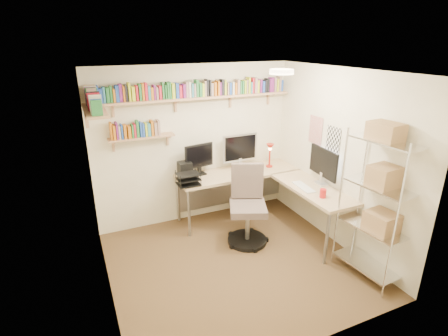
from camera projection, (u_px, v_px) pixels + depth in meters
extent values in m
plane|color=#47341E|center=(235.00, 263.00, 4.71)|extent=(3.20, 3.20, 0.00)
cube|color=beige|center=(195.00, 145.00, 5.56)|extent=(3.20, 0.04, 2.50)
cube|color=beige|center=(100.00, 200.00, 3.66)|extent=(0.04, 3.00, 2.50)
cube|color=beige|center=(339.00, 160.00, 4.89)|extent=(0.04, 3.00, 2.50)
cube|color=beige|center=(313.00, 236.00, 2.99)|extent=(3.20, 0.04, 2.50)
cube|color=white|center=(238.00, 72.00, 3.84)|extent=(3.20, 3.00, 0.04)
cube|color=silver|center=(316.00, 130.00, 5.25)|extent=(0.01, 0.30, 0.42)
cube|color=silver|center=(333.00, 140.00, 4.93)|extent=(0.01, 0.28, 0.38)
cylinder|color=#FFEAC6|center=(282.00, 72.00, 4.29)|extent=(0.30, 0.30, 0.06)
cube|color=tan|center=(197.00, 98.00, 5.18)|extent=(3.05, 0.25, 0.03)
cube|color=tan|center=(94.00, 110.00, 4.26)|extent=(0.25, 1.00, 0.03)
cube|color=tan|center=(142.00, 137.00, 5.06)|extent=(0.95, 0.20, 0.02)
cube|color=tan|center=(113.00, 108.00, 4.80)|extent=(0.03, 0.20, 0.20)
cube|color=tan|center=(176.00, 103.00, 5.15)|extent=(0.03, 0.20, 0.20)
cube|color=tan|center=(231.00, 99.00, 5.49)|extent=(0.03, 0.20, 0.20)
cube|color=tan|center=(269.00, 96.00, 5.76)|extent=(0.03, 0.20, 0.20)
cube|color=#6E1D6A|center=(92.00, 96.00, 4.58)|extent=(0.04, 0.15, 0.20)
cube|color=black|center=(95.00, 96.00, 4.60)|extent=(0.03, 0.13, 0.18)
cube|color=#2047AA|center=(97.00, 94.00, 4.61)|extent=(0.03, 0.14, 0.23)
cube|color=#2047AA|center=(101.00, 96.00, 4.63)|extent=(0.04, 0.12, 0.19)
cube|color=teal|center=(104.00, 95.00, 4.64)|extent=(0.03, 0.13, 0.21)
cube|color=#246E35|center=(107.00, 95.00, 4.66)|extent=(0.04, 0.14, 0.20)
cube|color=#246E35|center=(111.00, 94.00, 4.68)|extent=(0.03, 0.12, 0.22)
cube|color=#BB6416|center=(114.00, 96.00, 4.70)|extent=(0.03, 0.13, 0.18)
cube|color=#2047AA|center=(117.00, 94.00, 4.71)|extent=(0.04, 0.13, 0.22)
cube|color=#6E1D6A|center=(120.00, 93.00, 4.72)|extent=(0.04, 0.12, 0.24)
cube|color=#BB6416|center=(123.00, 94.00, 4.74)|extent=(0.02, 0.13, 0.21)
cube|color=black|center=(126.00, 93.00, 4.75)|extent=(0.03, 0.14, 0.22)
cube|color=#B7C725|center=(129.00, 92.00, 4.76)|extent=(0.03, 0.13, 0.25)
cube|color=#B7C725|center=(133.00, 94.00, 4.79)|extent=(0.04, 0.13, 0.19)
cube|color=red|center=(137.00, 93.00, 4.81)|extent=(0.03, 0.11, 0.21)
cube|color=#246E35|center=(140.00, 92.00, 4.82)|extent=(0.03, 0.13, 0.23)
cube|color=#BB6416|center=(143.00, 92.00, 4.84)|extent=(0.03, 0.12, 0.23)
cube|color=red|center=(146.00, 91.00, 4.85)|extent=(0.04, 0.12, 0.24)
cube|color=teal|center=(149.00, 93.00, 4.87)|extent=(0.04, 0.13, 0.19)
cube|color=#BB6416|center=(151.00, 93.00, 4.89)|extent=(0.03, 0.14, 0.17)
cube|color=#6E1D6A|center=(154.00, 92.00, 4.90)|extent=(0.02, 0.14, 0.20)
cube|color=gray|center=(157.00, 93.00, 4.92)|extent=(0.03, 0.12, 0.17)
cube|color=red|center=(160.00, 92.00, 4.94)|extent=(0.03, 0.12, 0.19)
cube|color=#246E35|center=(163.00, 91.00, 4.94)|extent=(0.03, 0.11, 0.23)
cube|color=#246E35|center=(165.00, 92.00, 4.97)|extent=(0.02, 0.11, 0.20)
cube|color=#246E35|center=(167.00, 90.00, 4.97)|extent=(0.03, 0.14, 0.23)
cube|color=#246E35|center=(170.00, 90.00, 4.98)|extent=(0.02, 0.12, 0.23)
cube|color=#B7C725|center=(173.00, 91.00, 5.00)|extent=(0.04, 0.13, 0.21)
cube|color=#2047AA|center=(176.00, 90.00, 5.03)|extent=(0.04, 0.15, 0.21)
cube|color=red|center=(180.00, 91.00, 5.05)|extent=(0.04, 0.13, 0.18)
cube|color=#6E1D6A|center=(183.00, 91.00, 5.07)|extent=(0.04, 0.15, 0.19)
cube|color=gray|center=(186.00, 90.00, 5.08)|extent=(0.04, 0.12, 0.22)
cube|color=beige|center=(189.00, 89.00, 5.10)|extent=(0.03, 0.13, 0.22)
cube|color=teal|center=(192.00, 90.00, 5.12)|extent=(0.03, 0.13, 0.20)
cube|color=gray|center=(194.00, 90.00, 5.13)|extent=(0.03, 0.12, 0.19)
cube|color=#246E35|center=(196.00, 88.00, 5.14)|extent=(0.04, 0.13, 0.24)
cube|color=#246E35|center=(199.00, 90.00, 5.16)|extent=(0.04, 0.15, 0.20)
cube|color=#B7C725|center=(202.00, 90.00, 5.18)|extent=(0.03, 0.15, 0.19)
cube|color=gray|center=(204.00, 88.00, 5.19)|extent=(0.03, 0.12, 0.22)
cube|color=black|center=(206.00, 88.00, 5.20)|extent=(0.03, 0.12, 0.25)
cube|color=black|center=(209.00, 88.00, 5.21)|extent=(0.02, 0.15, 0.24)
cube|color=gray|center=(211.00, 89.00, 5.24)|extent=(0.04, 0.12, 0.19)
cube|color=#BB6416|center=(214.00, 89.00, 5.26)|extent=(0.04, 0.12, 0.20)
cube|color=#BB6416|center=(217.00, 88.00, 5.27)|extent=(0.03, 0.15, 0.22)
cube|color=#6E1D6A|center=(219.00, 89.00, 5.29)|extent=(0.03, 0.11, 0.19)
cube|color=black|center=(222.00, 87.00, 5.30)|extent=(0.04, 0.11, 0.23)
cube|color=#B7C725|center=(224.00, 87.00, 5.31)|extent=(0.03, 0.11, 0.22)
cube|color=gray|center=(227.00, 88.00, 5.34)|extent=(0.02, 0.14, 0.18)
cube|color=#2047AA|center=(229.00, 88.00, 5.35)|extent=(0.03, 0.12, 0.18)
cube|color=beige|center=(232.00, 88.00, 5.37)|extent=(0.03, 0.13, 0.19)
cube|color=#BB6416|center=(235.00, 88.00, 5.39)|extent=(0.03, 0.12, 0.17)
cube|color=gray|center=(237.00, 87.00, 5.40)|extent=(0.04, 0.11, 0.22)
cube|color=#246E35|center=(240.00, 87.00, 5.42)|extent=(0.03, 0.12, 0.19)
cube|color=#246E35|center=(242.00, 87.00, 5.43)|extent=(0.03, 0.12, 0.20)
cube|color=#B7C725|center=(244.00, 87.00, 5.45)|extent=(0.03, 0.13, 0.20)
cube|color=gray|center=(246.00, 86.00, 5.46)|extent=(0.02, 0.12, 0.21)
cube|color=#B7C725|center=(248.00, 85.00, 5.47)|extent=(0.03, 0.12, 0.25)
cube|color=teal|center=(250.00, 87.00, 5.49)|extent=(0.02, 0.14, 0.17)
cube|color=red|center=(252.00, 85.00, 5.49)|extent=(0.03, 0.12, 0.24)
cube|color=gray|center=(254.00, 85.00, 5.51)|extent=(0.04, 0.14, 0.24)
cube|color=#B7C725|center=(257.00, 86.00, 5.54)|extent=(0.04, 0.12, 0.19)
cube|color=#6E1D6A|center=(260.00, 86.00, 5.55)|extent=(0.03, 0.12, 0.21)
cube|color=#2047AA|center=(262.00, 87.00, 5.57)|extent=(0.04, 0.13, 0.18)
cube|color=black|center=(264.00, 86.00, 5.59)|extent=(0.04, 0.14, 0.19)
cube|color=black|center=(267.00, 85.00, 5.60)|extent=(0.03, 0.13, 0.21)
cube|color=#6E1D6A|center=(269.00, 85.00, 5.62)|extent=(0.04, 0.14, 0.21)
cube|color=#6E1D6A|center=(271.00, 85.00, 5.63)|extent=(0.04, 0.12, 0.22)
cube|color=gray|center=(274.00, 85.00, 5.65)|extent=(0.04, 0.11, 0.22)
cube|color=#B7C725|center=(276.00, 85.00, 5.67)|extent=(0.03, 0.12, 0.20)
cube|color=gray|center=(278.00, 84.00, 5.68)|extent=(0.03, 0.13, 0.23)
cube|color=#2047AA|center=(280.00, 85.00, 5.71)|extent=(0.04, 0.12, 0.18)
cube|color=#246E35|center=(97.00, 108.00, 3.85)|extent=(0.12, 0.04, 0.17)
cube|color=#2047AA|center=(96.00, 107.00, 3.89)|extent=(0.11, 0.03, 0.18)
cube|color=beige|center=(96.00, 105.00, 3.91)|extent=(0.13, 0.02, 0.22)
cube|color=gray|center=(96.00, 104.00, 3.94)|extent=(0.12, 0.04, 0.22)
cube|color=#B7C725|center=(95.00, 104.00, 3.98)|extent=(0.13, 0.03, 0.21)
cube|color=#BB6416|center=(95.00, 104.00, 4.02)|extent=(0.12, 0.03, 0.20)
cube|color=#6E1D6A|center=(95.00, 103.00, 4.06)|extent=(0.13, 0.04, 0.20)
cube|color=red|center=(94.00, 103.00, 4.10)|extent=(0.12, 0.03, 0.19)
cube|color=red|center=(94.00, 102.00, 4.12)|extent=(0.15, 0.02, 0.21)
cube|color=black|center=(94.00, 101.00, 4.15)|extent=(0.15, 0.02, 0.22)
cube|color=red|center=(93.00, 101.00, 4.19)|extent=(0.15, 0.04, 0.20)
cube|color=beige|center=(93.00, 100.00, 4.23)|extent=(0.13, 0.03, 0.21)
cube|color=#BB6416|center=(93.00, 101.00, 4.27)|extent=(0.14, 0.03, 0.18)
cube|color=beige|center=(93.00, 100.00, 4.31)|extent=(0.14, 0.03, 0.18)
cube|color=gray|center=(92.00, 98.00, 4.33)|extent=(0.11, 0.03, 0.23)
cube|color=#246E35|center=(92.00, 97.00, 4.36)|extent=(0.14, 0.03, 0.24)
cube|color=#2047AA|center=(92.00, 98.00, 4.40)|extent=(0.14, 0.04, 0.21)
cube|color=#6E1D6A|center=(91.00, 97.00, 4.44)|extent=(0.15, 0.04, 0.23)
cube|color=beige|center=(91.00, 95.00, 4.48)|extent=(0.15, 0.04, 0.25)
cube|color=#6E1D6A|center=(91.00, 97.00, 4.53)|extent=(0.12, 0.04, 0.19)
cube|color=#BB6416|center=(90.00, 95.00, 4.56)|extent=(0.14, 0.04, 0.24)
cube|color=#BB6416|center=(111.00, 131.00, 4.85)|extent=(0.03, 0.12, 0.24)
cube|color=#BB6416|center=(114.00, 132.00, 4.88)|extent=(0.03, 0.15, 0.20)
cube|color=#6E1D6A|center=(117.00, 131.00, 4.89)|extent=(0.03, 0.14, 0.24)
cube|color=beige|center=(119.00, 132.00, 4.91)|extent=(0.02, 0.11, 0.18)
cube|color=#2047AA|center=(122.00, 131.00, 4.92)|extent=(0.02, 0.14, 0.20)
cube|color=#BB6416|center=(125.00, 131.00, 4.93)|extent=(0.04, 0.11, 0.20)
cube|color=#BB6416|center=(129.00, 132.00, 4.96)|extent=(0.04, 0.15, 0.17)
cube|color=#246E35|center=(132.00, 131.00, 4.97)|extent=(0.03, 0.13, 0.19)
cube|color=red|center=(134.00, 130.00, 4.99)|extent=(0.03, 0.14, 0.20)
cube|color=#246E35|center=(137.00, 129.00, 4.99)|extent=(0.04, 0.11, 0.24)
cube|color=#2047AA|center=(141.00, 129.00, 5.02)|extent=(0.03, 0.12, 0.21)
cube|color=#2047AA|center=(143.00, 130.00, 5.03)|extent=(0.03, 0.13, 0.19)
cube|color=#B7C725|center=(146.00, 129.00, 5.05)|extent=(0.03, 0.12, 0.20)
cube|color=teal|center=(149.00, 129.00, 5.07)|extent=(0.04, 0.12, 0.18)
cube|color=#BB6416|center=(152.00, 128.00, 5.08)|extent=(0.03, 0.14, 0.22)
cube|color=gray|center=(155.00, 129.00, 5.10)|extent=(0.04, 0.12, 0.19)
cube|color=gray|center=(158.00, 127.00, 5.11)|extent=(0.03, 0.14, 0.22)
cube|color=tan|center=(240.00, 173.00, 5.69)|extent=(2.08, 0.66, 0.04)
cube|color=tan|center=(315.00, 188.00, 5.09)|extent=(0.66, 1.42, 0.04)
cylinder|color=gray|center=(189.00, 214.00, 5.22)|extent=(0.04, 0.04, 0.77)
cylinder|color=gray|center=(178.00, 199.00, 5.69)|extent=(0.04, 0.04, 0.77)
cylinder|color=gray|center=(281.00, 180.00, 6.45)|extent=(0.04, 0.04, 0.77)
cylinder|color=gray|center=(327.00, 239.00, 4.57)|extent=(0.04, 0.04, 0.77)
cylinder|color=gray|center=(359.00, 230.00, 4.78)|extent=(0.04, 0.04, 0.77)
cube|color=gray|center=(232.00, 186.00, 6.06)|extent=(1.97, 0.02, 0.60)
cube|color=silver|center=(240.00, 148.00, 5.69)|extent=(0.60, 0.03, 0.46)
cube|color=black|center=(241.00, 148.00, 5.68)|extent=(0.54, 0.00, 0.40)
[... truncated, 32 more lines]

